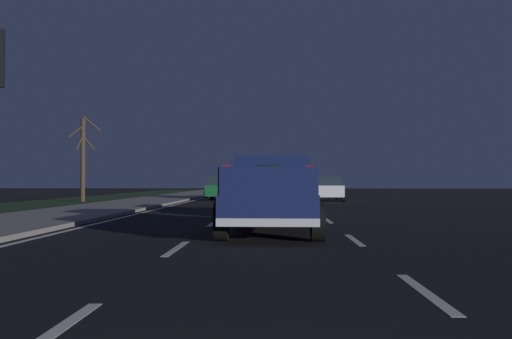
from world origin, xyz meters
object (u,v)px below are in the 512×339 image
object	(u,v)px
sedan_silver	(270,188)
sedan_white	(326,188)
sedan_green	(223,188)
sedan_red	(276,194)
pickup_truck	(272,192)
bare_tree_far	(83,157)

from	to	relation	value
sedan_silver	sedan_white	world-z (taller)	same
sedan_green	sedan_red	world-z (taller)	same
pickup_truck	sedan_green	bearing A→B (deg)	7.81
sedan_red	sedan_silver	bearing A→B (deg)	1.09
sedan_white	sedan_silver	bearing A→B (deg)	65.37
pickup_truck	sedan_red	size ratio (longest dim) A/B	1.23
pickup_truck	sedan_green	world-z (taller)	pickup_truck
pickup_truck	sedan_silver	xyz separation A→B (m)	(24.71, 0.21, -0.20)
pickup_truck	sedan_silver	distance (m)	24.71
sedan_red	bare_tree_far	world-z (taller)	bare_tree_far
sedan_red	sedan_white	xyz separation A→B (m)	(15.87, -3.21, 0.00)
pickup_truck	sedan_silver	size ratio (longest dim) A/B	1.24
sedan_silver	pickup_truck	bearing A→B (deg)	-179.52
sedan_green	sedan_red	bearing A→B (deg)	-168.65
pickup_truck	sedan_white	world-z (taller)	pickup_truck
pickup_truck	sedan_white	bearing A→B (deg)	-8.23
pickup_truck	sedan_red	xyz separation A→B (m)	(7.21, -0.13, -0.20)
sedan_silver	bare_tree_far	distance (m)	12.08
sedan_green	sedan_silver	world-z (taller)	same
pickup_truck	bare_tree_far	world-z (taller)	bare_tree_far
bare_tree_far	sedan_green	bearing A→B (deg)	-66.39
sedan_white	bare_tree_far	size ratio (longest dim) A/B	0.84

